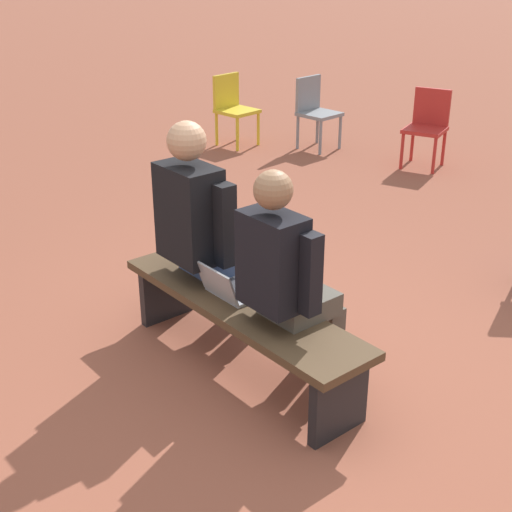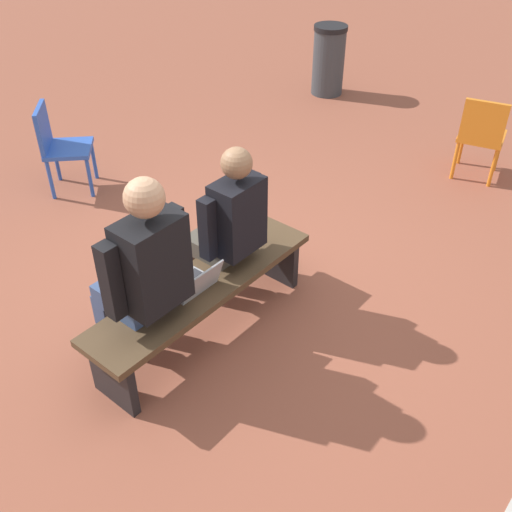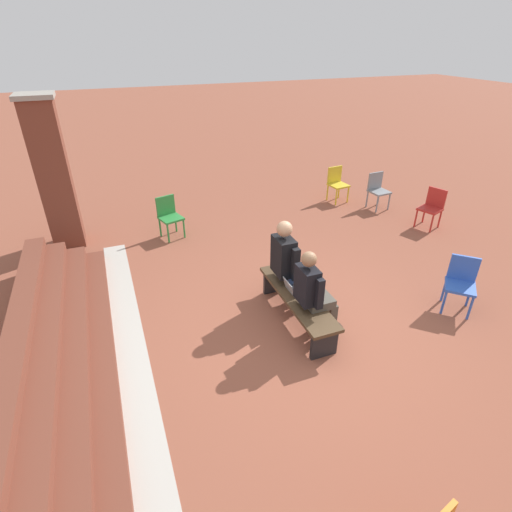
{
  "view_description": "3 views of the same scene",
  "coord_description": "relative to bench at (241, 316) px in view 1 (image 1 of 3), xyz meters",
  "views": [
    {
      "loc": [
        -2.56,
        2.33,
        2.37
      ],
      "look_at": [
        0.36,
        -0.1,
        0.65
      ],
      "focal_mm": 50.0,
      "sensor_mm": 36.0,
      "label": 1
    },
    {
      "loc": [
        2.42,
        2.33,
        2.96
      ],
      "look_at": [
        0.25,
        0.52,
        0.86
      ],
      "focal_mm": 42.0,
      "sensor_mm": 36.0,
      "label": 2
    },
    {
      "loc": [
        -3.87,
        2.33,
        3.74
      ],
      "look_at": [
        0.66,
        0.57,
        0.99
      ],
      "focal_mm": 28.0,
      "sensor_mm": 36.0,
      "label": 3
    }
  ],
  "objects": [
    {
      "name": "ground_plane",
      "position": [
        -0.28,
        -0.08,
        -0.35
      ],
      "size": [
        60.0,
        60.0,
        0.0
      ],
      "primitive_type": "plane",
      "color": "brown"
    },
    {
      "name": "person_adult",
      "position": [
        0.42,
        -0.07,
        0.4
      ],
      "size": [
        0.59,
        0.75,
        1.43
      ],
      "color": "#384C75",
      "rests_on": "ground"
    },
    {
      "name": "bench",
      "position": [
        0.0,
        0.0,
        0.0
      ],
      "size": [
        1.8,
        0.44,
        0.45
      ],
      "color": "#4C3823",
      "rests_on": "ground"
    },
    {
      "name": "plastic_chair_by_pillar",
      "position": [
        3.96,
        -3.05,
        0.13
      ],
      "size": [
        0.46,
        0.46,
        0.84
      ],
      "color": "gold",
      "rests_on": "ground"
    },
    {
      "name": "person_student",
      "position": [
        -0.32,
        -0.07,
        0.35
      ],
      "size": [
        0.53,
        0.67,
        1.32
      ],
      "color": "#4C473D",
      "rests_on": "ground"
    },
    {
      "name": "plastic_chair_near_bench_left",
      "position": [
        1.89,
        -4.15,
        0.13
      ],
      "size": [
        0.54,
        0.54,
        0.84
      ],
      "color": "red",
      "rests_on": "ground"
    },
    {
      "name": "plastic_chair_far_right",
      "position": [
        3.22,
        -3.71,
        0.13
      ],
      "size": [
        0.45,
        0.45,
        0.84
      ],
      "color": "gray",
      "rests_on": "ground"
    },
    {
      "name": "laptop",
      "position": [
        0.09,
        0.01,
        0.15
      ],
      "size": [
        0.32,
        0.29,
        0.21
      ],
      "color": "#9EA0A5",
      "rests_on": "bench"
    }
  ]
}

